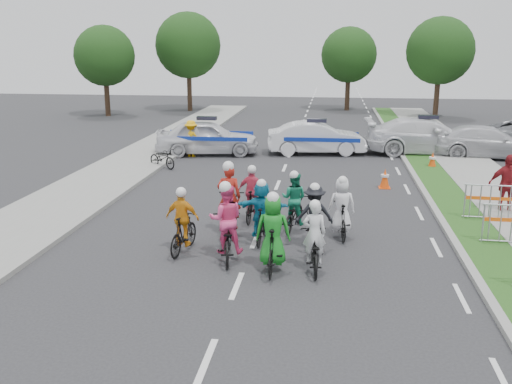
# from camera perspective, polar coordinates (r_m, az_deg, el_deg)

# --- Properties ---
(ground) EXTENTS (90.00, 90.00, 0.00)m
(ground) POSITION_cam_1_polar(r_m,az_deg,el_deg) (12.26, -1.93, -9.36)
(ground) COLOR #28282B
(ground) RESTS_ON ground
(curb_right) EXTENTS (0.20, 60.00, 0.12)m
(curb_right) POSITION_cam_1_polar(r_m,az_deg,el_deg) (17.08, 18.13, -2.88)
(curb_right) COLOR gray
(curb_right) RESTS_ON ground
(grass_strip) EXTENTS (1.20, 60.00, 0.11)m
(grass_strip) POSITION_cam_1_polar(r_m,az_deg,el_deg) (17.23, 20.42, -2.95)
(grass_strip) COLOR #1E4817
(grass_strip) RESTS_ON ground
(sidewalk_left) EXTENTS (3.00, 60.00, 0.13)m
(sidewalk_left) POSITION_cam_1_polar(r_m,az_deg,el_deg) (18.76, -19.27, -1.43)
(sidewalk_left) COLOR gray
(sidewalk_left) RESTS_ON ground
(rider_0) EXTENTS (0.72, 1.69, 1.68)m
(rider_0) POSITION_cam_1_polar(r_m,az_deg,el_deg) (12.92, 5.82, -5.47)
(rider_0) COLOR black
(rider_0) RESTS_ON ground
(rider_1) EXTENTS (0.78, 1.77, 1.86)m
(rider_1) POSITION_cam_1_polar(r_m,az_deg,el_deg) (12.78, 1.71, -4.83)
(rider_1) COLOR black
(rider_1) RESTS_ON ground
(rider_2) EXTENTS (0.99, 1.97, 1.92)m
(rider_2) POSITION_cam_1_polar(r_m,az_deg,el_deg) (13.49, -2.98, -3.85)
(rider_2) COLOR black
(rider_2) RESTS_ON ground
(rider_3) EXTENTS (0.88, 1.64, 1.68)m
(rider_3) POSITION_cam_1_polar(r_m,az_deg,el_deg) (14.02, -7.30, -3.50)
(rider_3) COLOR black
(rider_3) RESTS_ON ground
(rider_4) EXTENTS (1.04, 1.77, 1.72)m
(rider_4) POSITION_cam_1_polar(r_m,az_deg,el_deg) (14.21, 5.81, -3.10)
(rider_4) COLOR black
(rider_4) RESTS_ON ground
(rider_5) EXTENTS (1.36, 1.62, 1.69)m
(rider_5) POSITION_cam_1_polar(r_m,az_deg,el_deg) (14.61, 0.58, -2.34)
(rider_5) COLOR black
(rider_5) RESTS_ON ground
(rider_6) EXTENTS (0.81, 2.02, 2.03)m
(rider_6) POSITION_cam_1_polar(r_m,az_deg,el_deg) (15.25, -2.68, -1.84)
(rider_6) COLOR black
(rider_6) RESTS_ON ground
(rider_7) EXTENTS (0.76, 1.64, 1.68)m
(rider_7) POSITION_cam_1_polar(r_m,az_deg,el_deg) (15.17, 8.54, -2.10)
(rider_7) COLOR black
(rider_7) RESTS_ON ground
(rider_8) EXTENTS (0.88, 1.73, 1.68)m
(rider_8) POSITION_cam_1_polar(r_m,az_deg,el_deg) (15.67, 3.80, -1.54)
(rider_8) COLOR black
(rider_8) RESTS_ON ground
(rider_9) EXTENTS (0.86, 1.61, 1.66)m
(rider_9) POSITION_cam_1_polar(r_m,az_deg,el_deg) (16.40, -0.37, -0.71)
(rider_9) COLOR black
(rider_9) RESTS_ON ground
(police_car_0) EXTENTS (4.95, 2.64, 1.60)m
(police_car_0) POSITION_cam_1_polar(r_m,az_deg,el_deg) (26.57, -4.90, 5.48)
(police_car_0) COLOR silver
(police_car_0) RESTS_ON ground
(police_car_1) EXTENTS (4.67, 2.15, 1.48)m
(police_car_1) POSITION_cam_1_polar(r_m,az_deg,el_deg) (26.75, 6.05, 5.38)
(police_car_1) COLOR silver
(police_car_1) RESTS_ON ground
(police_car_2) EXTENTS (5.77, 2.53, 1.65)m
(police_car_2) POSITION_cam_1_polar(r_m,az_deg,el_deg) (27.71, 16.71, 5.34)
(police_car_2) COLOR silver
(police_car_2) RESTS_ON ground
(civilian_sedan) EXTENTS (5.00, 2.34, 1.41)m
(civilian_sedan) POSITION_cam_1_polar(r_m,az_deg,el_deg) (27.76, 22.17, 4.64)
(civilian_sedan) COLOR silver
(civilian_sedan) RESTS_ON ground
(spectator_2) EXTENTS (1.10, 0.50, 1.84)m
(spectator_2) POSITION_cam_1_polar(r_m,az_deg,el_deg) (18.49, 23.79, 0.66)
(spectator_2) COLOR maroon
(spectator_2) RESTS_ON ground
(marshal_hiviz) EXTENTS (1.15, 0.77, 1.66)m
(marshal_hiviz) POSITION_cam_1_polar(r_m,az_deg,el_deg) (26.07, -6.49, 5.33)
(marshal_hiviz) COLOR #EAA70C
(marshal_hiviz) RESTS_ON ground
(barrier_2) EXTENTS (2.02, 0.59, 1.12)m
(barrier_2) POSITION_cam_1_polar(r_m,az_deg,el_deg) (17.64, 23.18, -1.12)
(barrier_2) COLOR #A5A8AD
(barrier_2) RESTS_ON ground
(cone_0) EXTENTS (0.40, 0.40, 0.70)m
(cone_0) POSITION_cam_1_polar(r_m,az_deg,el_deg) (20.76, 12.76, 1.31)
(cone_0) COLOR #F24C0C
(cone_0) RESTS_ON ground
(cone_1) EXTENTS (0.40, 0.40, 0.70)m
(cone_1) POSITION_cam_1_polar(r_m,az_deg,el_deg) (24.54, 17.23, 3.03)
(cone_1) COLOR #F24C0C
(cone_1) RESTS_ON ground
(parked_bike) EXTENTS (1.57, 1.31, 0.81)m
(parked_bike) POSITION_cam_1_polar(r_m,az_deg,el_deg) (23.90, -9.35, 3.35)
(parked_bike) COLOR black
(parked_bike) RESTS_ON ground
(tree_0) EXTENTS (4.20, 4.20, 6.30)m
(tree_0) POSITION_cam_1_polar(r_m,az_deg,el_deg) (42.16, -14.92, 13.02)
(tree_0) COLOR #382619
(tree_0) RESTS_ON ground
(tree_1) EXTENTS (4.55, 4.55, 6.82)m
(tree_1) POSITION_cam_1_polar(r_m,az_deg,el_deg) (41.66, 17.94, 13.28)
(tree_1) COLOR #382619
(tree_1) RESTS_ON ground
(tree_3) EXTENTS (4.90, 4.90, 7.35)m
(tree_3) POSITION_cam_1_polar(r_m,az_deg,el_deg) (44.40, -6.80, 14.35)
(tree_3) COLOR #382619
(tree_3) RESTS_ON ground
(tree_4) EXTENTS (4.20, 4.20, 6.30)m
(tree_4) POSITION_cam_1_polar(r_m,az_deg,el_deg) (45.07, 9.28, 13.38)
(tree_4) COLOR #382619
(tree_4) RESTS_ON ground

